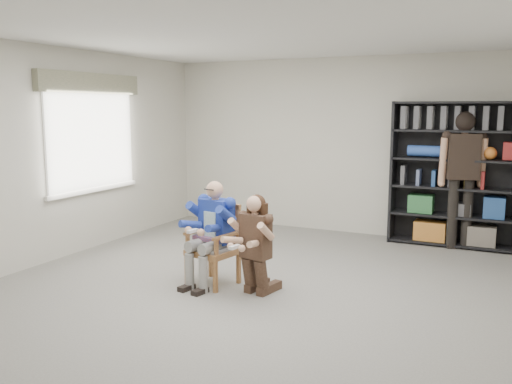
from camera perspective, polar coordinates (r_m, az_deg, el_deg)
The scene contains 8 objects.
room_shell at distance 5.54m, azimuth -0.80°, elevation 2.58°, with size 6.00×7.00×2.80m, color beige, non-canonical shape.
floor at distance 5.86m, azimuth -0.77°, elevation -11.16°, with size 6.00×7.00×0.01m, color slate.
window_left at distance 8.02m, azimuth -16.83°, elevation 5.80°, with size 0.16×2.00×1.75m, color white, non-canonical shape.
armchair at distance 6.20m, azimuth -4.58°, elevation -5.58°, with size 0.54×0.52×0.93m, color olive, non-canonical shape.
seated_man at distance 6.17m, azimuth -4.60°, elevation -4.33°, with size 0.52×0.72×1.20m, color navy, non-canonical shape.
kneeling_woman at distance 5.81m, azimuth -0.20°, elevation -5.63°, with size 0.46×0.74×1.10m, color #362418, non-canonical shape.
bookshelf at distance 8.31m, azimuth 20.20°, elevation 1.70°, with size 1.80×0.38×2.10m, color black, non-canonical shape.
standing_man at distance 8.20m, azimuth 20.84°, elevation 1.01°, with size 0.60×0.33×1.94m, color black, non-canonical shape.
Camera 1 is at (2.43, -4.94, 2.00)m, focal length 38.00 mm.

